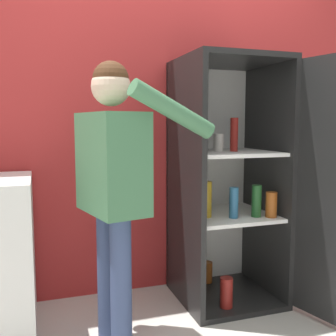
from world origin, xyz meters
TOP-DOWN VIEW (x-y plane):
  - wall_back at (0.00, 0.98)m, footprint 7.00×0.06m
  - refrigerator at (0.44, 0.52)m, footprint 0.86×1.28m
  - person at (-0.49, 0.27)m, footprint 0.70×0.58m

SIDE VIEW (x-z plane):
  - refrigerator at x=0.44m, z-range -0.01..1.63m
  - person at x=-0.49m, z-range 0.19..1.73m
  - wall_back at x=0.00m, z-range 0.00..2.55m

